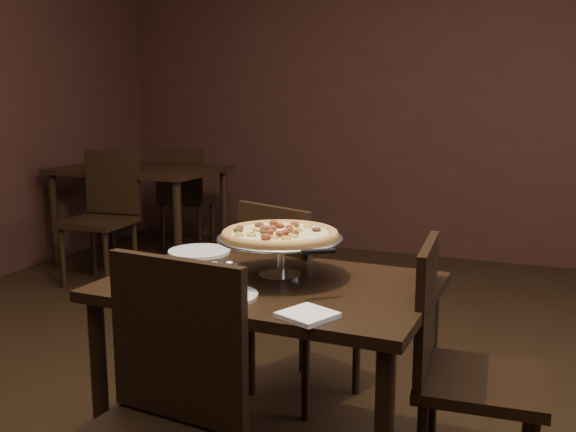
% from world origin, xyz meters
% --- Properties ---
extents(room, '(6.04, 7.04, 2.84)m').
position_xyz_m(room, '(0.06, 0.03, 1.40)').
color(room, black).
rests_on(room, ground).
extents(dining_table, '(1.18, 0.80, 0.73)m').
position_xyz_m(dining_table, '(0.04, -0.06, 0.63)').
color(dining_table, black).
rests_on(dining_table, ground).
extents(background_table, '(1.31, 0.87, 0.82)m').
position_xyz_m(background_table, '(-2.20, 2.32, 0.71)').
color(background_table, black).
rests_on(background_table, ground).
extents(pizza_stand, '(0.47, 0.47, 0.19)m').
position_xyz_m(pizza_stand, '(0.05, 0.02, 0.88)').
color(pizza_stand, '#B8B8BF').
rests_on(pizza_stand, dining_table).
extents(parmesan_shaker, '(0.07, 0.07, 0.11)m').
position_xyz_m(parmesan_shaker, '(-0.08, -0.26, 0.78)').
color(parmesan_shaker, '#F5ECBE').
rests_on(parmesan_shaker, dining_table).
extents(pepper_flake_shaker, '(0.07, 0.07, 0.12)m').
position_xyz_m(pepper_flake_shaker, '(-0.02, -0.24, 0.78)').
color(pepper_flake_shaker, '#99230D').
rests_on(pepper_flake_shaker, dining_table).
extents(packet_caddy, '(0.08, 0.08, 0.06)m').
position_xyz_m(packet_caddy, '(-0.17, -0.22, 0.75)').
color(packet_caddy, black).
rests_on(packet_caddy, dining_table).
extents(napkin_stack, '(0.19, 0.19, 0.02)m').
position_xyz_m(napkin_stack, '(0.31, -0.37, 0.73)').
color(napkin_stack, white).
rests_on(napkin_stack, dining_table).
extents(plate_left, '(0.27, 0.27, 0.01)m').
position_xyz_m(plate_left, '(-0.41, 0.22, 0.73)').
color(plate_left, white).
rests_on(plate_left, dining_table).
extents(plate_near, '(0.25, 0.25, 0.01)m').
position_xyz_m(plate_near, '(-0.03, -0.29, 0.73)').
color(plate_near, white).
rests_on(plate_near, dining_table).
extents(serving_spatula, '(0.15, 0.15, 0.02)m').
position_xyz_m(serving_spatula, '(0.26, -0.16, 0.88)').
color(serving_spatula, '#B8B8BF').
rests_on(serving_spatula, pizza_stand).
extents(chair_far, '(0.56, 0.56, 0.92)m').
position_xyz_m(chair_far, '(-0.08, 0.48, 0.51)').
color(chair_far, black).
rests_on(chair_far, ground).
extents(chair_near, '(0.49, 0.49, 0.95)m').
position_xyz_m(chair_near, '(0.02, -0.79, 0.52)').
color(chair_near, black).
rests_on(chair_near, ground).
extents(chair_side, '(0.45, 0.45, 0.90)m').
position_xyz_m(chair_side, '(0.71, 0.03, 0.49)').
color(chair_side, black).
rests_on(chair_side, ground).
extents(bg_chair_far, '(0.50, 0.50, 0.93)m').
position_xyz_m(bg_chair_far, '(-2.13, 2.90, 0.51)').
color(bg_chair_far, black).
rests_on(bg_chair_far, ground).
extents(bg_chair_near, '(0.49, 0.49, 0.99)m').
position_xyz_m(bg_chair_near, '(-2.14, 1.76, 0.54)').
color(bg_chair_near, black).
rests_on(bg_chair_near, ground).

